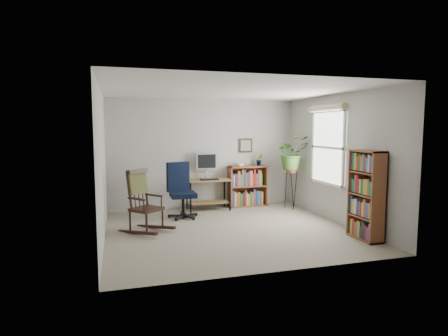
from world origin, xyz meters
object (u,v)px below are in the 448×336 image
object	(u,v)px
tall_bookshelf	(366,195)
office_chair	(183,190)
rocking_chair	(146,200)
low_bookshelf	(248,186)
desk	(208,194)

from	to	relation	value
tall_bookshelf	office_chair	bearing A→B (deg)	139.31
rocking_chair	tall_bookshelf	size ratio (longest dim) A/B	0.77
rocking_chair	low_bookshelf	world-z (taller)	rocking_chair
rocking_chair	tall_bookshelf	xyz separation A→B (m)	(3.33, -1.39, 0.17)
desk	low_bookshelf	world-z (taller)	low_bookshelf
office_chair	low_bookshelf	world-z (taller)	office_chair
desk	office_chair	bearing A→B (deg)	-137.26
low_bookshelf	tall_bookshelf	world-z (taller)	tall_bookshelf
office_chair	low_bookshelf	bearing A→B (deg)	8.36
desk	low_bookshelf	size ratio (longest dim) A/B	1.01
desk	tall_bookshelf	size ratio (longest dim) A/B	0.66
office_chair	tall_bookshelf	size ratio (longest dim) A/B	0.78
office_chair	tall_bookshelf	world-z (taller)	tall_bookshelf
desk	tall_bookshelf	xyz separation A→B (m)	(1.91, -2.81, 0.38)
desk	low_bookshelf	bearing A→B (deg)	7.17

